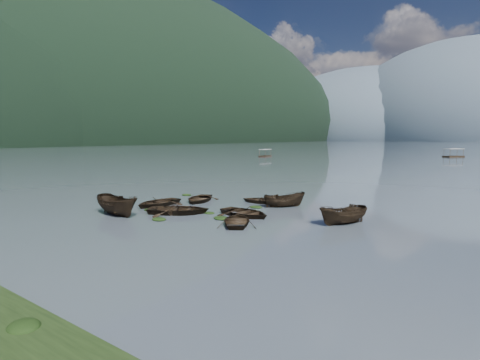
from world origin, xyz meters
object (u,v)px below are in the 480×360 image
Objects in this scene: pontoon_left at (265,157)px; rowboat_3 at (237,224)px; rowboat_0 at (158,206)px; pontoon_centre at (453,157)px.

rowboat_3 is at bearing -70.21° from pontoon_left.
pontoon_left is at bearing 115.69° from rowboat_0.
rowboat_0 is 1.15× the size of rowboat_3.
pontoon_left is 0.89× the size of pontoon_centre.
rowboat_0 is 10.14m from rowboat_3.
pontoon_left is at bearing -93.56° from rowboat_3.
pontoon_left is (-37.86, 78.64, 0.00)m from rowboat_0.
rowboat_0 is 111.42m from pontoon_centre.
rowboat_0 is 87.28m from pontoon_left.
pontoon_centre is at bearing 22.36° from pontoon_left.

